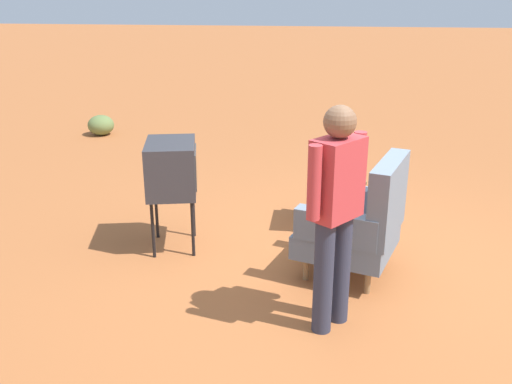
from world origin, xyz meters
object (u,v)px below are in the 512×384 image
at_px(bottle_tall_amber, 340,151).
at_px(flower_vase, 343,157).
at_px(armchair, 360,222).
at_px(person_standing, 336,206).
at_px(soda_can_blue, 345,162).
at_px(tv_on_stand, 172,168).
at_px(bottle_short_clear, 356,162).
at_px(side_table, 336,180).

xyz_separation_m(bottle_tall_amber, flower_vase, (0.22, 0.03, -0.00)).
height_order(armchair, bottle_tall_amber, armchair).
xyz_separation_m(armchair, person_standing, (0.80, -0.23, 0.44)).
distance_m(bottle_tall_amber, soda_can_blue, 0.14).
bearing_deg(flower_vase, tv_on_stand, -66.89).
relative_size(armchair, bottle_tall_amber, 3.53).
relative_size(armchair, bottle_short_clear, 5.30).
xyz_separation_m(bottle_tall_amber, bottle_short_clear, (0.19, 0.16, -0.05)).
bearing_deg(person_standing, soda_can_blue, 176.19).
xyz_separation_m(person_standing, flower_vase, (-1.84, 0.10, -0.19)).
bearing_deg(bottle_short_clear, tv_on_stand, -67.56).
distance_m(soda_can_blue, flower_vase, 0.17).
bearing_deg(armchair, side_table, -169.93).
bearing_deg(bottle_tall_amber, person_standing, -1.98).
relative_size(tv_on_stand, bottle_short_clear, 5.15).
relative_size(armchair, flower_vase, 4.00).
distance_m(armchair, bottle_short_clear, 1.09).
xyz_separation_m(armchair, side_table, (-1.03, -0.18, 0.01)).
distance_m(side_table, bottle_tall_amber, 0.34).
height_order(bottle_tall_amber, soda_can_blue, bottle_tall_amber).
xyz_separation_m(bottle_short_clear, soda_can_blue, (-0.11, -0.10, -0.04)).
bearing_deg(person_standing, bottle_tall_amber, 178.02).
xyz_separation_m(armchair, flower_vase, (-1.04, -0.13, 0.25)).
xyz_separation_m(person_standing, bottle_tall_amber, (-2.06, 0.07, -0.19)).
xyz_separation_m(armchair, soda_can_blue, (-1.18, -0.10, 0.16)).
bearing_deg(bottle_tall_amber, bottle_short_clear, 39.56).
distance_m(side_table, bottle_short_clear, 0.27).
bearing_deg(tv_on_stand, person_standing, 51.50).
bearing_deg(person_standing, bottle_short_clear, 172.97).
xyz_separation_m(person_standing, bottle_short_clear, (-1.87, 0.23, -0.24)).
distance_m(person_standing, flower_vase, 1.85).
bearing_deg(armchair, soda_can_blue, -175.34).
bearing_deg(flower_vase, bottle_short_clear, 103.74).
height_order(person_standing, flower_vase, person_standing).
relative_size(bottle_tall_amber, flower_vase, 1.13).
distance_m(person_standing, bottle_short_clear, 1.90).
height_order(armchair, soda_can_blue, armchair).
distance_m(armchair, tv_on_stand, 1.76).
height_order(tv_on_stand, bottle_short_clear, tv_on_stand).
distance_m(bottle_short_clear, flower_vase, 0.14).
bearing_deg(bottle_tall_amber, soda_can_blue, 35.63).
bearing_deg(bottle_short_clear, soda_can_blue, -137.66).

